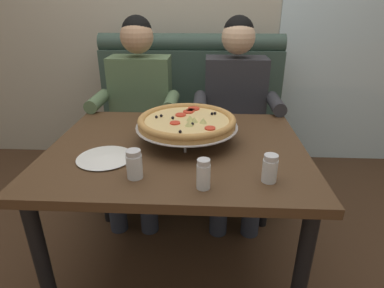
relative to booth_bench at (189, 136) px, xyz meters
name	(u,v)px	position (x,y,z in m)	size (l,w,h in m)	color
ground_plane	(180,267)	(0.00, -0.93, -0.40)	(16.00, 16.00, 0.00)	#4C3321
booth_bench	(189,136)	(0.00, 0.00, 0.00)	(1.42, 0.78, 1.13)	#384C42
dining_table	(177,163)	(0.00, -0.93, 0.25)	(1.16, 0.93, 0.74)	#4C331E
diner_left	(139,107)	(-0.32, -0.27, 0.31)	(0.54, 0.64, 1.27)	#2D3342
diner_right	(235,109)	(0.32, -0.27, 0.31)	(0.54, 0.64, 1.27)	#2D3342
pizza	(187,122)	(0.04, -0.88, 0.44)	(0.47, 0.47, 0.13)	silver
shaker_pepper_flakes	(203,176)	(0.13, -1.29, 0.39)	(0.05, 0.05, 0.11)	white
shaker_parmesan	(270,170)	(0.37, -1.23, 0.39)	(0.06, 0.06, 0.11)	white
shaker_oregano	(134,166)	(-0.13, -1.23, 0.39)	(0.06, 0.06, 0.11)	white
plate_near_left	(105,156)	(-0.29, -1.08, 0.35)	(0.24, 0.24, 0.02)	white
patio_chair	(317,82)	(1.36, 1.33, 0.13)	(0.41, 0.40, 0.86)	black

